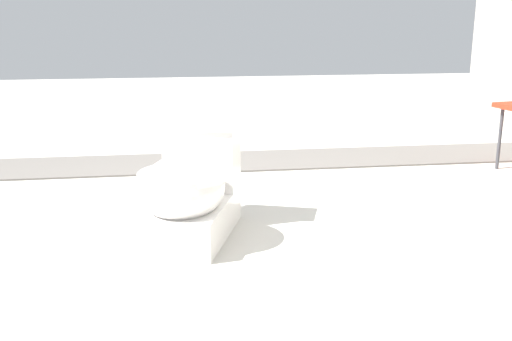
{
  "coord_description": "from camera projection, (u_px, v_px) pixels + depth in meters",
  "views": [
    {
      "loc": [
        2.62,
        -0.12,
        0.99
      ],
      "look_at": [
        0.03,
        0.25,
        0.3
      ],
      "focal_mm": 42.0,
      "sensor_mm": 36.0,
      "label": 1
    }
  ],
  "objects": [
    {
      "name": "ground_plane",
      "position": [
        201.0,
        233.0,
        2.78
      ],
      "size": [
        14.0,
        14.0,
        0.0
      ],
      "primitive_type": "plane",
      "color": "#B7B2A8"
    },
    {
      "name": "gravel_strip",
      "position": [
        263.0,
        160.0,
        4.13
      ],
      "size": [
        0.56,
        8.0,
        0.01
      ],
      "primitive_type": "cube",
      "color": "#605B56",
      "rests_on": "ground"
    },
    {
      "name": "toilet",
      "position": [
        190.0,
        190.0,
        2.69
      ],
      "size": [
        0.71,
        0.55,
        0.52
      ],
      "rotation": [
        0.0,
        0.0,
        -0.33
      ],
      "color": "white",
      "rests_on": "ground"
    }
  ]
}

